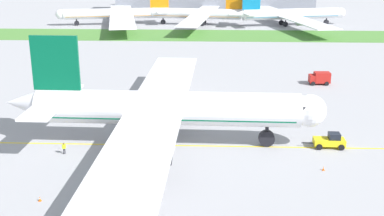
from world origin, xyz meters
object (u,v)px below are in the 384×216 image
service_truck_baggage_loader (320,78)px  traffic_cone_port_wing (40,199)px  parked_airliner_far_outer (289,14)px  pushback_tug (330,141)px  parked_airliner_far_right (198,14)px  ground_crew_marshaller_front (64,147)px  airliner_foreground (163,109)px  traffic_cone_near_nose (323,168)px  parked_airliner_far_centre (119,14)px

service_truck_baggage_loader → traffic_cone_port_wing: bearing=-128.7°
traffic_cone_port_wing → parked_airliner_far_outer: bearing=70.7°
traffic_cone_port_wing → service_truck_baggage_loader: (43.94, 54.92, 1.19)m
pushback_tug → parked_airliner_far_right: (-23.51, 125.70, 3.35)m
ground_crew_marshaller_front → parked_airliner_far_right: parked_airliner_far_right is taller
airliner_foreground → traffic_cone_port_wing: bearing=-124.5°
traffic_cone_near_nose → parked_airliner_far_outer: size_ratio=0.01×
airliner_foreground → parked_airliner_far_right: bearing=89.3°
airliner_foreground → ground_crew_marshaller_front: airliner_foreground is taller
traffic_cone_near_nose → parked_airliner_far_right: 135.62m
ground_crew_marshaller_front → parked_airliner_far_outer: (51.38, 129.68, 3.43)m
parked_airliner_far_right → pushback_tug: bearing=-79.4°
pushback_tug → parked_airliner_far_outer: size_ratio=0.09×
airliner_foreground → parked_airliner_far_centre: airliner_foreground is taller
traffic_cone_port_wing → parked_airliner_far_right: size_ratio=0.01×
airliner_foreground → pushback_tug: 25.51m
traffic_cone_port_wing → service_truck_baggage_loader: service_truck_baggage_loader is taller
airliner_foreground → traffic_cone_port_wing: size_ratio=131.34×
airliner_foreground → pushback_tug: airliner_foreground is taller
traffic_cone_near_nose → traffic_cone_port_wing: same height
pushback_tug → service_truck_baggage_loader: bearing=80.7°
traffic_cone_near_nose → parked_airliner_far_centre: (-52.30, 133.89, 4.06)m
airliner_foreground → pushback_tug: bearing=-1.2°
traffic_cone_near_nose → parked_airliner_far_right: bearing=98.8°
traffic_cone_port_wing → service_truck_baggage_loader: 70.34m
traffic_cone_port_wing → parked_airliner_far_centre: size_ratio=0.01×
ground_crew_marshaller_front → parked_airliner_far_centre: parked_airliner_far_centre is taller
ground_crew_marshaller_front → traffic_cone_near_nose: ground_crew_marshaller_front is taller
parked_airliner_far_centre → parked_airliner_far_outer: size_ratio=1.04×
pushback_tug → parked_airliner_far_right: size_ratio=0.09×
service_truck_baggage_loader → parked_airliner_far_right: parked_airliner_far_right is taller
airliner_foreground → parked_airliner_far_centre: (-29.87, 125.12, -1.24)m
airliner_foreground → traffic_cone_near_nose: 24.66m
airliner_foreground → parked_airliner_far_centre: 128.64m
ground_crew_marshaller_front → parked_airliner_far_outer: bearing=68.4°
pushback_tug → parked_airliner_far_centre: parked_airliner_far_centre is taller
parked_airliner_far_right → parked_airliner_far_outer: size_ratio=0.91×
parked_airliner_far_outer → parked_airliner_far_right: bearing=179.8°
traffic_cone_near_nose → parked_airliner_far_centre: bearing=111.3°
pushback_tug → traffic_cone_port_wing: pushback_tug is taller
parked_airliner_far_centre → parked_airliner_far_right: 31.46m
pushback_tug → ground_crew_marshaller_front: bearing=-174.0°
ground_crew_marshaller_front → traffic_cone_port_wing: bearing=-85.2°
ground_crew_marshaller_front → traffic_cone_port_wing: (1.17, -14.08, -0.75)m
traffic_cone_near_nose → parked_airliner_far_outer: 134.71m
ground_crew_marshaller_front → airliner_foreground: bearing=18.3°
service_truck_baggage_loader → parked_airliner_far_outer: size_ratio=0.06×
airliner_foreground → ground_crew_marshaller_front: size_ratio=44.80×
traffic_cone_near_nose → traffic_cone_port_wing: 36.66m
traffic_cone_near_nose → service_truck_baggage_loader: 45.81m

